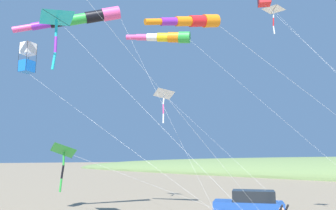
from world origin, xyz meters
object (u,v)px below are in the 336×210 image
kite_windsock_purple_drifting (193,21)px  kite_delta_checkered_midright (57,18)px  kite_delta_yellow_midlevel (66,151)px  kite_windsock_magenta_far_left (83,18)px  kite_delta_blue_topmost (274,10)px  kite_windsock_striped_overhead (166,37)px  kite_delta_long_streamer_left (165,94)px  kite_box_white_trailing (28,58)px  parked_car (250,205)px

kite_windsock_purple_drifting → kite_delta_checkered_midright: 7.26m
kite_delta_yellow_midlevel → kite_windsock_magenta_far_left: 11.43m
kite_delta_checkered_midright → kite_delta_blue_topmost: bearing=164.8°
kite_delta_checkered_midright → kite_windsock_magenta_far_left: bearing=-142.0°
kite_delta_checkered_midright → kite_windsock_striped_overhead: 7.81m
kite_delta_yellow_midlevel → kite_delta_checkered_midright: 8.39m
kite_delta_long_streamer_left → kite_delta_yellow_midlevel: bearing=33.4°
kite_windsock_magenta_far_left → kite_delta_long_streamer_left: 11.01m
kite_windsock_purple_drifting → kite_box_white_trailing: bearing=-71.0°
kite_box_white_trailing → kite_windsock_purple_drifting: (-3.66, 10.63, 0.24)m
kite_delta_checkered_midright → kite_windsock_striped_overhead: bearing=177.3°
kite_windsock_purple_drifting → kite_windsock_striped_overhead: size_ratio=0.95×
kite_windsock_purple_drifting → kite_delta_long_streamer_left: (-8.78, -11.02, -0.80)m
kite_box_white_trailing → kite_delta_checkered_midright: (0.38, 4.64, 1.03)m
parked_car → kite_windsock_purple_drifting: kite_windsock_purple_drifting is taller
parked_car → kite_box_white_trailing: 16.85m
kite_windsock_purple_drifting → kite_delta_blue_topmost: 13.01m
kite_delta_yellow_midlevel → kite_delta_blue_topmost: kite_delta_blue_topmost is taller
parked_car → kite_delta_checkered_midright: kite_delta_checkered_midright is taller
kite_delta_blue_topmost → kite_windsock_magenta_far_left: kite_delta_blue_topmost is taller
parked_car → kite_windsock_striped_overhead: bearing=-45.4°
kite_delta_blue_topmost → kite_delta_long_streamer_left: (3.04, -9.34, -5.96)m
kite_delta_long_streamer_left → kite_windsock_magenta_far_left: bearing=16.2°
kite_delta_yellow_midlevel → kite_box_white_trailing: bearing=-101.0°
kite_box_white_trailing → kite_delta_blue_topmost: size_ratio=0.79×
kite_box_white_trailing → kite_windsock_striped_overhead: size_ratio=0.89×
kite_windsock_purple_drifting → kite_delta_yellow_midlevel: size_ratio=1.09×
kite_delta_blue_topmost → kite_windsock_magenta_far_left: bearing=-25.8°
parked_car → kite_windsock_magenta_far_left: (8.79, -6.21, 11.71)m
parked_car → kite_windsock_magenta_far_left: size_ratio=0.34×
kite_windsock_purple_drifting → kite_windsock_magenta_far_left: kite_windsock_magenta_far_left is taller
kite_box_white_trailing → kite_windsock_magenta_far_left: (-2.29, 2.56, 2.54)m
kite_delta_checkered_midright → kite_windsock_purple_drifting: bearing=124.0°
kite_box_white_trailing → kite_windsock_purple_drifting: size_ratio=0.94×
kite_delta_blue_topmost → kite_windsock_purple_drifting: bearing=8.1°
kite_windsock_purple_drifting → kite_delta_yellow_midlevel: (5.40, -1.66, -6.26)m
kite_box_white_trailing → kite_delta_yellow_midlevel: 10.94m
kite_windsock_purple_drifting → kite_delta_yellow_midlevel: kite_windsock_purple_drifting is taller
parked_car → kite_windsock_purple_drifting: (7.42, 1.85, 9.41)m
parked_car → kite_windsock_striped_overhead: size_ratio=0.33×
parked_car → kite_box_white_trailing: bearing=-38.4°
parked_car → kite_delta_checkered_midright: bearing=-19.8°
kite_box_white_trailing → kite_delta_checkered_midright: 4.77m
kite_delta_yellow_midlevel → kite_delta_long_streamer_left: size_ratio=0.93×
parked_car → kite_delta_blue_topmost: kite_delta_blue_topmost is taller
kite_delta_long_streamer_left → kite_box_white_trailing: bearing=1.8°
kite_delta_long_streamer_left → parked_car: bearing=81.6°
parked_car → kite_delta_blue_topmost: 15.23m
kite_delta_blue_topmost → kite_delta_checkered_midright: bearing=-15.2°
parked_car → kite_delta_yellow_midlevel: 13.20m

